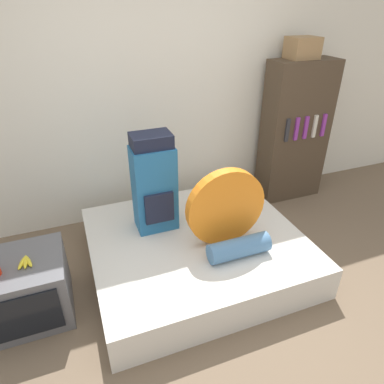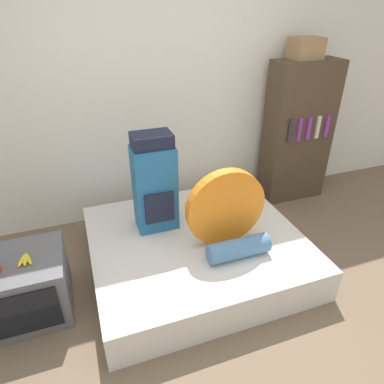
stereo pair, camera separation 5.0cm
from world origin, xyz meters
TOP-DOWN VIEW (x-y plane):
  - ground_plane at (0.00, 0.00)m, footprint 16.00×16.00m
  - wall_back at (0.00, 1.78)m, footprint 8.00×0.05m
  - bed at (0.02, 0.71)m, footprint 1.79×1.60m
  - backpack at (-0.26, 0.99)m, footprint 0.35×0.28m
  - tent_bag at (0.22, 0.57)m, footprint 0.67×0.09m
  - sleeping_roll at (0.24, 0.35)m, footprint 0.51×0.16m
  - television at (-1.37, 0.63)m, footprint 0.61×0.58m
  - banana_bunch at (-1.31, 0.61)m, footprint 0.11×0.15m
  - bookshelf at (1.52, 1.51)m, footprint 0.73×0.35m
  - cardboard_box at (1.48, 1.54)m, footprint 0.30×0.24m

SIDE VIEW (x-z plane):
  - ground_plane at x=0.00m, z-range 0.00..0.00m
  - bed at x=0.02m, z-range 0.00..0.30m
  - television at x=-1.37m, z-range 0.00..0.49m
  - sleeping_roll at x=0.24m, z-range 0.30..0.46m
  - banana_bunch at x=-1.31m, z-range 0.49..0.52m
  - tent_bag at x=0.22m, z-range 0.30..0.97m
  - backpack at x=-0.26m, z-range 0.29..1.16m
  - bookshelf at x=1.52m, z-range 0.00..1.57m
  - wall_back at x=0.00m, z-range 0.00..2.60m
  - cardboard_box at x=1.48m, z-range 1.56..1.77m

